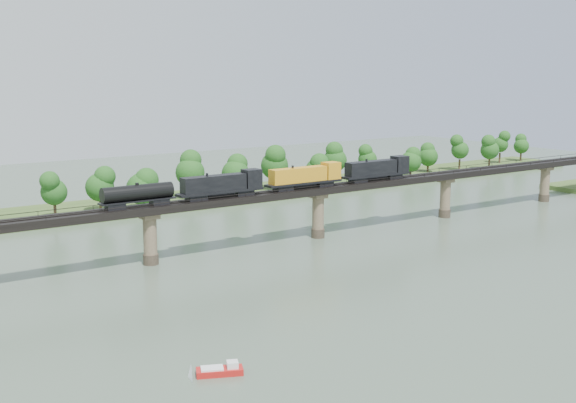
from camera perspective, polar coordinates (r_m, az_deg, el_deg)
ground at (r=139.12m, az=9.78°, el=-5.16°), size 400.00×400.00×0.00m
far_bank at (r=206.96m, az=-6.73°, el=0.26°), size 300.00×24.00×1.60m
bridge at (r=160.12m, az=2.39°, el=-0.95°), size 236.00×30.00×11.50m
bridge_superstructure at (r=159.00m, az=2.41°, el=1.28°), size 220.00×4.90×0.75m
far_treeline at (r=198.11m, az=-8.28°, el=2.13°), size 289.06×17.54×13.60m
freight_train at (r=152.63m, az=-0.79°, el=1.74°), size 75.65×2.95×5.21m
motorboat at (r=91.29m, az=-5.37°, el=-13.14°), size 6.06×4.18×1.60m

